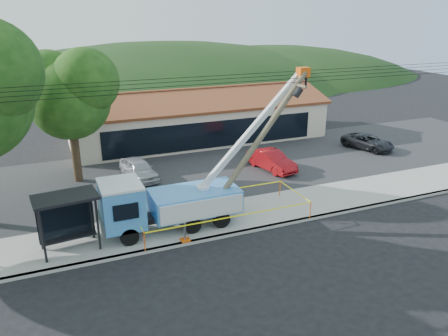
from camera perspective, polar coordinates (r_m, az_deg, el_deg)
ground at (r=21.39m, az=4.24°, el=-11.08°), size 120.00×120.00×0.00m
curb at (r=23.00m, az=1.89°, el=-8.46°), size 60.00×0.25×0.15m
sidewalk at (r=24.55m, az=0.06°, el=-6.52°), size 60.00×4.00×0.15m
parking_lot at (r=31.50m, az=-5.52°, el=-0.56°), size 60.00×12.00×0.10m
strip_mall at (r=39.43m, az=-3.49°, el=6.46°), size 22.50×8.53×4.67m
tree_lot at (r=29.74m, az=-19.69°, el=9.48°), size 6.30×5.60×8.94m
hill_center at (r=74.47m, az=-8.04°, el=11.16°), size 89.60×64.00×32.00m
hill_east at (r=81.75m, az=5.93°, el=12.00°), size 72.80×52.00×26.00m
utility_truck at (r=22.90m, az=-7.36°, el=-4.24°), size 11.44×3.89×8.02m
leaning_pole at (r=23.27m, az=4.45°, el=3.46°), size 6.22×1.77×7.96m
bus_shelter at (r=21.88m, az=-19.96°, el=-5.07°), size 3.05×2.07×2.78m
caution_tape at (r=23.88m, az=-0.38°, el=-5.17°), size 9.30×3.45×1.00m
car_silver at (r=30.67m, az=-10.96°, el=-1.51°), size 2.34×4.26×1.37m
car_red at (r=31.98m, az=6.19°, el=-0.36°), size 2.29×4.43×1.39m
car_dark at (r=38.52m, az=18.15°, el=2.27°), size 3.33×4.75×1.20m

